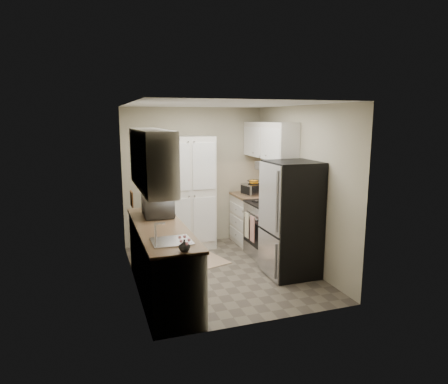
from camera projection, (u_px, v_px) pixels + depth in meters
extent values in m
plane|color=#665B4C|center=(222.00, 272.00, 6.09)|extent=(3.20, 3.20, 0.00)
cube|color=#C0B79B|center=(194.00, 176.00, 7.35)|extent=(2.60, 0.04, 2.50)
cube|color=#C0B79B|center=(268.00, 216.00, 4.37)|extent=(2.60, 0.04, 2.50)
cube|color=#C0B79B|center=(132.00, 197.00, 5.45)|extent=(0.04, 3.20, 2.50)
cube|color=#C0B79B|center=(300.00, 186.00, 6.27)|extent=(0.04, 3.20, 2.50)
cube|color=white|center=(222.00, 104.00, 5.63)|extent=(2.60, 3.20, 0.04)
cube|color=silver|center=(151.00, 159.00, 4.70)|extent=(0.33, 1.60, 0.70)
cube|color=silver|center=(269.00, 143.00, 6.86)|extent=(0.33, 1.55, 0.58)
cube|color=#99999E|center=(276.00, 167.00, 6.51)|extent=(0.45, 0.76, 0.13)
cube|color=#B7B7BC|center=(172.00, 242.00, 4.54)|extent=(0.45, 0.40, 0.02)
cube|color=brown|center=(132.00, 199.00, 5.65)|extent=(0.02, 0.22, 0.22)
cube|color=silver|center=(188.00, 193.00, 7.07)|extent=(0.90, 0.55, 2.00)
cube|color=silver|center=(162.00, 261.00, 5.30)|extent=(0.60, 2.30, 0.88)
cube|color=#846647|center=(161.00, 227.00, 5.21)|extent=(0.63, 2.33, 0.04)
cube|color=silver|center=(252.00, 220.00, 7.43)|extent=(0.60, 0.80, 0.88)
cube|color=#846647|center=(252.00, 196.00, 7.35)|extent=(0.63, 0.83, 0.04)
cube|color=#B7B7BC|center=(269.00, 231.00, 6.68)|extent=(0.64, 0.76, 0.90)
cube|color=black|center=(270.00, 204.00, 6.59)|extent=(0.66, 0.78, 0.03)
cube|color=black|center=(286.00, 196.00, 6.67)|extent=(0.06, 0.76, 0.22)
cube|color=#F1AE9C|center=(252.00, 229.00, 6.41)|extent=(0.01, 0.16, 0.42)
cube|color=beige|center=(247.00, 225.00, 6.64)|extent=(0.01, 0.16, 0.42)
cube|color=#B7B7BC|center=(291.00, 219.00, 5.85)|extent=(0.70, 0.72, 1.70)
imported|color=silver|center=(158.00, 204.00, 5.74)|extent=(0.43, 0.62, 0.34)
cylinder|color=black|center=(144.00, 203.00, 5.94)|extent=(0.07, 0.07, 0.27)
imported|color=silver|center=(184.00, 246.00, 4.20)|extent=(0.15, 0.15, 0.13)
cube|color=#4C913D|center=(155.00, 199.00, 6.18)|extent=(0.11, 0.25, 0.32)
cube|color=#A3A4A7|center=(253.00, 190.00, 7.25)|extent=(0.35, 0.41, 0.21)
cube|color=tan|center=(207.00, 259.00, 6.61)|extent=(0.67, 0.86, 0.01)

